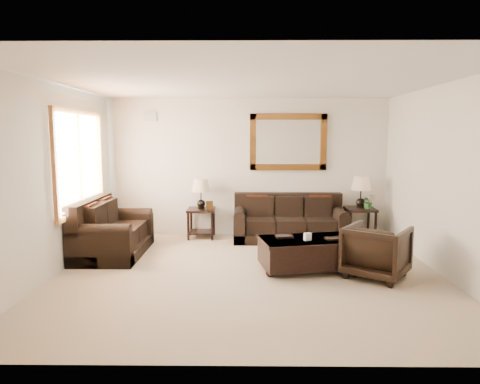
{
  "coord_description": "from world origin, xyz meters",
  "views": [
    {
      "loc": [
        -0.05,
        -5.95,
        1.96
      ],
      "look_at": [
        -0.13,
        0.6,
        1.11
      ],
      "focal_mm": 32.0,
      "sensor_mm": 36.0,
      "label": 1
    }
  ],
  "objects_px": {
    "loveseat": "(110,234)",
    "coffee_table": "(310,251)",
    "sofa": "(289,223)",
    "armchair": "(377,249)",
    "end_table_left": "(201,199)",
    "end_table_right": "(361,198)"
  },
  "relations": [
    {
      "from": "loveseat",
      "to": "coffee_table",
      "type": "bearing_deg",
      "value": -104.9
    },
    {
      "from": "sofa",
      "to": "armchair",
      "type": "relative_size",
      "value": 2.59
    },
    {
      "from": "sofa",
      "to": "coffee_table",
      "type": "distance_m",
      "value": 1.95
    },
    {
      "from": "end_table_left",
      "to": "coffee_table",
      "type": "relative_size",
      "value": 0.75
    },
    {
      "from": "sofa",
      "to": "armchair",
      "type": "distance_m",
      "value": 2.42
    },
    {
      "from": "loveseat",
      "to": "armchair",
      "type": "height_order",
      "value": "loveseat"
    },
    {
      "from": "armchair",
      "to": "coffee_table",
      "type": "bearing_deg",
      "value": 18.71
    },
    {
      "from": "sofa",
      "to": "coffee_table",
      "type": "xyz_separation_m",
      "value": [
        0.1,
        -1.94,
        -0.01
      ]
    },
    {
      "from": "loveseat",
      "to": "armchair",
      "type": "xyz_separation_m",
      "value": [
        4.09,
        -1.12,
        0.06
      ]
    },
    {
      "from": "end_table_left",
      "to": "end_table_right",
      "type": "bearing_deg",
      "value": -0.2
    },
    {
      "from": "sofa",
      "to": "end_table_left",
      "type": "xyz_separation_m",
      "value": [
        -1.69,
        0.11,
        0.44
      ]
    },
    {
      "from": "loveseat",
      "to": "end_table_right",
      "type": "xyz_separation_m",
      "value": [
        4.47,
        1.19,
        0.44
      ]
    },
    {
      "from": "end_table_right",
      "to": "armchair",
      "type": "relative_size",
      "value": 1.49
    },
    {
      "from": "end_table_left",
      "to": "sofa",
      "type": "bearing_deg",
      "value": -3.8
    },
    {
      "from": "end_table_right",
      "to": "loveseat",
      "type": "bearing_deg",
      "value": -165.05
    },
    {
      "from": "end_table_left",
      "to": "armchair",
      "type": "bearing_deg",
      "value": -40.86
    },
    {
      "from": "end_table_left",
      "to": "end_table_right",
      "type": "height_order",
      "value": "end_table_right"
    },
    {
      "from": "end_table_right",
      "to": "coffee_table",
      "type": "relative_size",
      "value": 0.78
    },
    {
      "from": "end_table_right",
      "to": "coffee_table",
      "type": "height_order",
      "value": "end_table_right"
    },
    {
      "from": "sofa",
      "to": "loveseat",
      "type": "relative_size",
      "value": 1.27
    },
    {
      "from": "end_table_left",
      "to": "end_table_right",
      "type": "distance_m",
      "value": 3.07
    },
    {
      "from": "end_table_left",
      "to": "coffee_table",
      "type": "distance_m",
      "value": 2.77
    }
  ]
}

